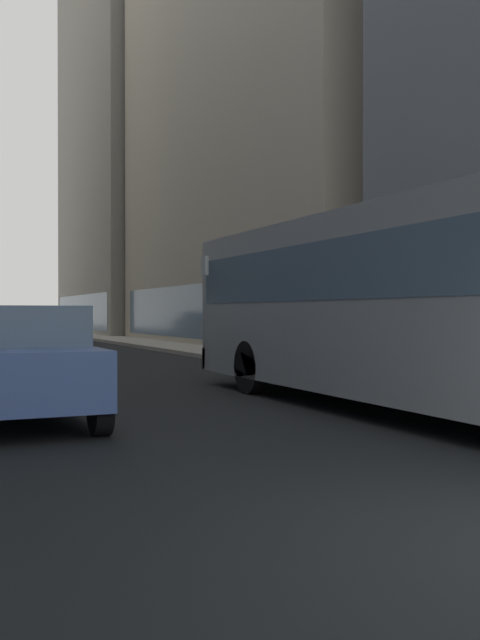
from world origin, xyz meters
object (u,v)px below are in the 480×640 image
Objects in this scene: car_black_suv at (41,328)px; car_silver_sedan at (18,325)px; transit_bus at (419,296)px; car_blue_hatchback at (15,362)px; car_white_van at (2,331)px.

car_silver_sedan is at bearing 90.00° from car_black_suv.
transit_bus reaches higher than car_blue_hatchback.
car_white_van is 6.81m from car_black_suv.
car_white_van is 1.00× the size of car_blue_hatchback.
car_blue_hatchback is at bearing -94.93° from car_white_van.
car_black_suv is 25.26m from car_blue_hatchback.
car_silver_sedan is (4.00, 33.96, -0.00)m from car_blue_hatchback.
car_silver_sedan is (-1.60, 35.81, -0.96)m from transit_bus.
car_black_suv and car_silver_sedan have the same top height.
car_white_van is 1.03× the size of car_black_suv.
transit_bus is 2.70× the size of car_black_suv.
car_white_van is 15.58m from car_silver_sedan.
transit_bus is 35.85m from car_silver_sedan.
transit_bus is 2.62× the size of car_white_van.
car_black_suv is 0.97× the size of car_blue_hatchback.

